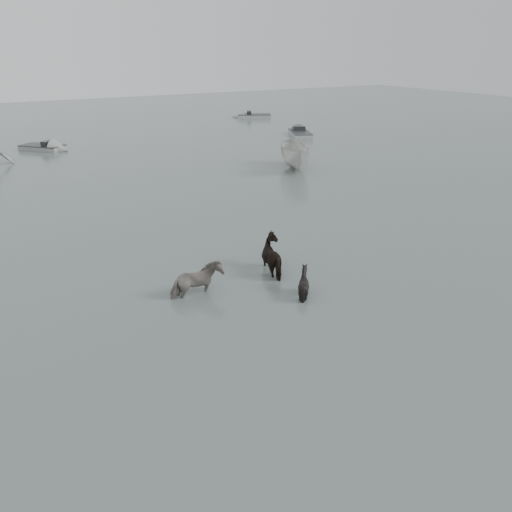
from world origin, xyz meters
The scene contains 8 objects.
ground centered at (0.00, 0.00, 0.00)m, with size 140.00×140.00×0.00m, color #4E5D59.
pony_pinto centered at (-2.68, 0.18, 0.75)m, with size 0.81×1.77×1.50m, color black.
pony_dark centered at (0.71, 0.56, 0.82)m, with size 1.62×1.39×1.63m, color black.
pony_black centered at (0.45, -1.52, 0.62)m, with size 0.99×1.12×1.23m, color black.
boat_small centered at (10.62, 14.00, 0.94)m, with size 1.83×4.86×1.88m, color beige.
skiff_port centered at (18.45, 24.75, 0.38)m, with size 5.45×1.60×0.75m, color #A8ABA9, non-canonical shape.
skiff_mid centered at (-3.21, 29.37, 0.38)m, with size 4.79×1.60×0.75m, color gray, non-canonical shape.
skiff_star centered at (21.03, 37.77, 0.38)m, with size 5.13×1.60×0.75m, color #AEAEA9, non-canonical shape.
Camera 1 is at (-8.38, -13.67, 7.67)m, focal length 35.00 mm.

